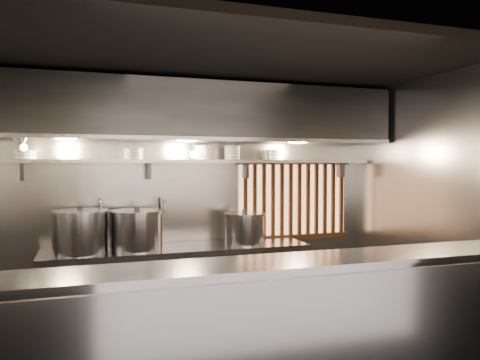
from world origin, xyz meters
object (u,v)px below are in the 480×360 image
heat_lamp (21,142)px  stock_pot_right (245,228)px  pendant_bulb (194,154)px  stock_pot_left (80,232)px  stock_pot_mid (137,230)px

heat_lamp → stock_pot_right: 2.59m
pendant_bulb → stock_pot_left: 1.52m
stock_pot_mid → heat_lamp: bearing=-167.2°
stock_pot_right → stock_pot_mid: bearing=178.9°
heat_lamp → stock_pot_left: 1.10m
pendant_bulb → stock_pot_mid: pendant_bulb is taller
pendant_bulb → heat_lamp: bearing=-169.0°
stock_pot_mid → pendant_bulb: bearing=7.9°
heat_lamp → pendant_bulb: bearing=11.0°
stock_pot_mid → stock_pot_left: bearing=-178.0°
pendant_bulb → stock_pot_right: size_ratio=0.28×
pendant_bulb → stock_pot_left: (-1.27, -0.11, -0.83)m
heat_lamp → stock_pot_mid: 1.50m
stock_pot_right → stock_pot_left: bearing=179.9°
stock_pot_left → stock_pot_right: stock_pot_left is taller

